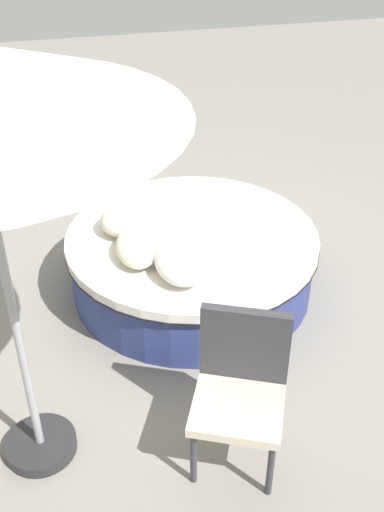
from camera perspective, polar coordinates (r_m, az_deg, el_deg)
ground_plane at (r=5.25m, az=-0.00°, el=-2.83°), size 16.00×16.00×0.00m
round_bed at (r=5.09m, az=-0.00°, el=-0.42°), size 2.03×2.03×0.52m
throw_pillow_0 at (r=4.96m, az=-6.13°, el=3.24°), size 0.40×0.40×0.21m
throw_pillow_1 at (r=4.64m, az=-5.14°, el=0.73°), size 0.50×0.30×0.18m
throw_pillow_2 at (r=4.45m, az=-1.02°, el=-0.55°), size 0.54×0.37×0.21m
patio_chair at (r=3.66m, az=4.53°, el=-11.28°), size 0.67×0.68×0.98m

